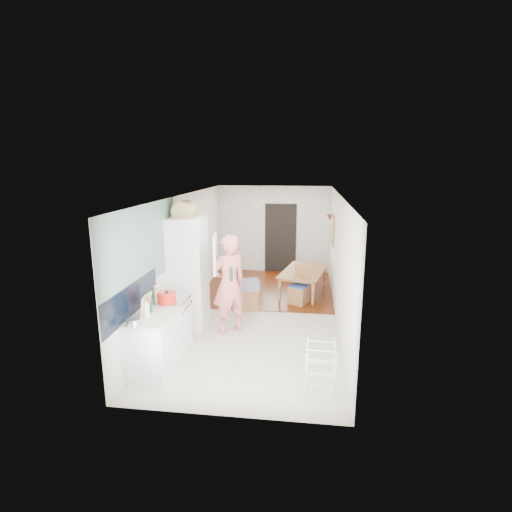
% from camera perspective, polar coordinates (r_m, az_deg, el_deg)
% --- Properties ---
extents(room_shell, '(3.20, 7.00, 2.50)m').
position_cam_1_polar(room_shell, '(8.15, 0.44, -0.19)').
color(room_shell, white).
rests_on(room_shell, ground).
extents(floor, '(3.20, 7.00, 0.01)m').
position_cam_1_polar(floor, '(8.53, 0.43, -8.38)').
color(floor, '#BDB4A4').
rests_on(floor, ground).
extents(wood_floor_overlay, '(3.20, 3.30, 0.01)m').
position_cam_1_polar(wood_floor_overlay, '(10.26, 1.69, -4.58)').
color(wood_floor_overlay, '#582A0A').
rests_on(wood_floor_overlay, room_shell).
extents(sage_wall_panel, '(0.02, 3.00, 1.30)m').
position_cam_1_polar(sage_wall_panel, '(6.53, -15.75, 1.33)').
color(sage_wall_panel, slate).
rests_on(sage_wall_panel, room_shell).
extents(tile_splashback, '(0.02, 1.90, 0.50)m').
position_cam_1_polar(tile_splashback, '(6.23, -17.27, -6.03)').
color(tile_splashback, black).
rests_on(tile_splashback, room_shell).
extents(doorway_recess, '(0.90, 0.04, 2.00)m').
position_cam_1_polar(doorway_recess, '(11.58, 3.53, 2.53)').
color(doorway_recess, black).
rests_on(doorway_recess, room_shell).
extents(base_cabinet, '(0.60, 0.90, 0.86)m').
position_cam_1_polar(base_cabinet, '(6.39, -14.44, -12.33)').
color(base_cabinet, white).
rests_on(base_cabinet, room_shell).
extents(worktop, '(0.62, 0.92, 0.06)m').
position_cam_1_polar(worktop, '(6.21, -14.69, -8.49)').
color(worktop, beige).
rests_on(worktop, room_shell).
extents(range_cooker, '(0.60, 0.60, 0.88)m').
position_cam_1_polar(range_cooker, '(7.02, -12.17, -9.71)').
color(range_cooker, white).
rests_on(range_cooker, room_shell).
extents(cooker_top, '(0.60, 0.60, 0.04)m').
position_cam_1_polar(cooker_top, '(6.86, -12.36, -6.16)').
color(cooker_top, '#B9B9BB').
rests_on(cooker_top, room_shell).
extents(fridge_housing, '(0.66, 0.66, 2.15)m').
position_cam_1_polar(fridge_housing, '(7.72, -9.69, -2.49)').
color(fridge_housing, white).
rests_on(fridge_housing, room_shell).
extents(fridge_door, '(0.14, 0.56, 0.70)m').
position_cam_1_polar(fridge_door, '(7.16, -5.86, 0.32)').
color(fridge_door, white).
rests_on(fridge_door, room_shell).
extents(fridge_interior, '(0.02, 0.52, 0.66)m').
position_cam_1_polar(fridge_interior, '(7.52, -7.57, 0.89)').
color(fridge_interior, white).
rests_on(fridge_interior, room_shell).
extents(pinboard, '(0.03, 0.90, 0.70)m').
position_cam_1_polar(pinboard, '(9.92, 10.92, 3.75)').
color(pinboard, tan).
rests_on(pinboard, room_shell).
extents(pinboard_frame, '(0.00, 0.94, 0.74)m').
position_cam_1_polar(pinboard_frame, '(9.92, 10.83, 3.75)').
color(pinboard_frame, olive).
rests_on(pinboard_frame, room_shell).
extents(wall_sconce, '(0.18, 0.18, 0.16)m').
position_cam_1_polar(wall_sconce, '(10.53, 10.55, 5.40)').
color(wall_sconce, maroon).
rests_on(wall_sconce, room_shell).
extents(person, '(0.96, 0.92, 2.21)m').
position_cam_1_polar(person, '(7.40, -3.92, -2.77)').
color(person, '#E97370').
rests_on(person, floor).
extents(dining_table, '(1.07, 1.57, 0.50)m').
position_cam_1_polar(dining_table, '(9.82, 6.97, -3.98)').
color(dining_table, olive).
rests_on(dining_table, floor).
extents(dining_chair, '(0.49, 0.49, 0.87)m').
position_cam_1_polar(dining_chair, '(9.07, 6.14, -4.21)').
color(dining_chair, olive).
rests_on(dining_chair, floor).
extents(stool, '(0.43, 0.43, 0.46)m').
position_cam_1_polar(stool, '(8.77, -0.93, -6.17)').
color(stool, olive).
rests_on(stool, floor).
extents(grey_drape, '(0.52, 0.52, 0.19)m').
position_cam_1_polar(grey_drape, '(8.68, -1.01, -4.12)').
color(grey_drape, slate).
rests_on(grey_drape, stool).
extents(drying_rack, '(0.41, 0.38, 0.77)m').
position_cam_1_polar(drying_rack, '(5.70, 9.21, -15.90)').
color(drying_rack, white).
rests_on(drying_rack, floor).
extents(bread_bin, '(0.46, 0.44, 0.21)m').
position_cam_1_polar(bread_bin, '(7.57, -10.21, 6.31)').
color(bread_bin, tan).
rests_on(bread_bin, fridge_housing).
extents(red_casserole, '(0.36, 0.36, 0.18)m').
position_cam_1_polar(red_casserole, '(6.63, -12.60, -5.87)').
color(red_casserole, red).
rests_on(red_casserole, cooker_top).
extents(steel_pan, '(0.22, 0.22, 0.09)m').
position_cam_1_polar(steel_pan, '(5.90, -17.10, -9.01)').
color(steel_pan, '#B9B9BB').
rests_on(steel_pan, worktop).
extents(held_bottle, '(0.06, 0.06, 0.26)m').
position_cam_1_polar(held_bottle, '(7.17, -3.57, -2.66)').
color(held_bottle, '#1A3B22').
rests_on(held_bottle, person).
extents(bottle_a, '(0.07, 0.07, 0.27)m').
position_cam_1_polar(bottle_a, '(6.29, -14.88, -6.59)').
color(bottle_a, '#1A3B22').
rests_on(bottle_a, worktop).
extents(bottle_b, '(0.06, 0.06, 0.26)m').
position_cam_1_polar(bottle_b, '(6.29, -15.59, -6.68)').
color(bottle_b, '#1A3B22').
rests_on(bottle_b, worktop).
extents(bottle_c, '(0.09, 0.09, 0.21)m').
position_cam_1_polar(bottle_c, '(6.12, -15.37, -7.50)').
color(bottle_c, silver).
rests_on(bottle_c, worktop).
extents(pepper_mill_front, '(0.08, 0.08, 0.24)m').
position_cam_1_polar(pepper_mill_front, '(6.66, -14.08, -5.56)').
color(pepper_mill_front, tan).
rests_on(pepper_mill_front, worktop).
extents(pepper_mill_back, '(0.07, 0.07, 0.21)m').
position_cam_1_polar(pepper_mill_back, '(6.63, -13.23, -5.73)').
color(pepper_mill_back, tan).
rests_on(pepper_mill_back, worktop).
extents(chopping_boards, '(0.11, 0.25, 0.34)m').
position_cam_1_polar(chopping_boards, '(6.14, -15.43, -6.75)').
color(chopping_boards, tan).
rests_on(chopping_boards, worktop).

